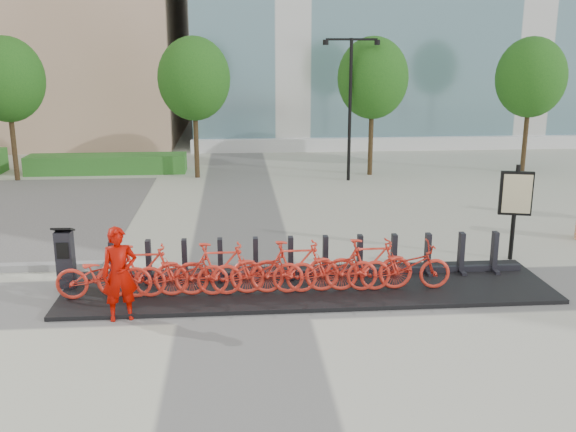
{
  "coord_description": "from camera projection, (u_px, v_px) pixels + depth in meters",
  "views": [
    {
      "loc": [
        -0.1,
        -11.63,
        4.66
      ],
      "look_at": [
        1.0,
        1.5,
        1.2
      ],
      "focal_mm": 40.0,
      "sensor_mm": 36.0,
      "label": 1
    }
  ],
  "objects": [
    {
      "name": "dock_rail_posts",
      "position": [
        308.0,
        257.0,
        13.13
      ],
      "size": [
        8.02,
        0.5,
        0.85
      ],
      "primitive_type": null,
      "color": "black",
      "rests_on": "dock_pad"
    },
    {
      "name": "ground",
      "position": [
        243.0,
        297.0,
        12.4
      ],
      "size": [
        120.0,
        120.0,
        0.0
      ],
      "primitive_type": "plane",
      "color": "#A9AA9A"
    },
    {
      "name": "tree_2",
      "position": [
        373.0,
        78.0,
        23.46
      ],
      "size": [
        2.6,
        2.6,
        5.1
      ],
      "color": "brown",
      "rests_on": "ground"
    },
    {
      "name": "streetlamp",
      "position": [
        350.0,
        93.0,
        22.53
      ],
      "size": [
        2.0,
        0.2,
        5.0
      ],
      "color": "black",
      "rests_on": "ground"
    },
    {
      "name": "bike_5",
      "position": [
        295.0,
        267.0,
        12.28
      ],
      "size": [
        1.73,
        0.49,
        1.04
      ],
      "primitive_type": "imported",
      "rotation": [
        0.0,
        0.0,
        1.57
      ],
      "color": "red",
      "rests_on": "dock_pad"
    },
    {
      "name": "tree_1",
      "position": [
        194.0,
        79.0,
        22.94
      ],
      "size": [
        2.6,
        2.6,
        5.1
      ],
      "color": "brown",
      "rests_on": "ground"
    },
    {
      "name": "bike_4",
      "position": [
        257.0,
        270.0,
        12.24
      ],
      "size": [
        1.79,
        0.62,
        0.94
      ],
      "primitive_type": "imported",
      "rotation": [
        0.0,
        0.0,
        1.57
      ],
      "color": "red",
      "rests_on": "dock_pad"
    },
    {
      "name": "worker_red",
      "position": [
        120.0,
        274.0,
        11.17
      ],
      "size": [
        0.69,
        0.53,
        1.68
      ],
      "primitive_type": "imported",
      "rotation": [
        0.0,
        0.0,
        0.23
      ],
      "color": "#A40800",
      "rests_on": "ground"
    },
    {
      "name": "bike_1",
      "position": [
        142.0,
        271.0,
        12.05
      ],
      "size": [
        1.73,
        0.49,
        1.04
      ],
      "primitive_type": "imported",
      "rotation": [
        0.0,
        0.0,
        1.57
      ],
      "color": "red",
      "rests_on": "dock_pad"
    },
    {
      "name": "hedge_b",
      "position": [
        107.0,
        164.0,
        24.63
      ],
      "size": [
        6.0,
        1.2,
        0.7
      ],
      "primitive_type": "cube",
      "color": "#2B5A23",
      "rests_on": "ground"
    },
    {
      "name": "bike_2",
      "position": [
        181.0,
        272.0,
        12.12
      ],
      "size": [
        1.79,
        0.62,
        0.94
      ],
      "primitive_type": "imported",
      "rotation": [
        0.0,
        0.0,
        1.57
      ],
      "color": "red",
      "rests_on": "dock_pad"
    },
    {
      "name": "bike_7",
      "position": [
        369.0,
        265.0,
        12.4
      ],
      "size": [
        1.73,
        0.49,
        1.04
      ],
      "primitive_type": "imported",
      "rotation": [
        0.0,
        0.0,
        1.57
      ],
      "color": "red",
      "rests_on": "dock_pad"
    },
    {
      "name": "bike_3",
      "position": [
        219.0,
        269.0,
        12.17
      ],
      "size": [
        1.73,
        0.49,
        1.04
      ],
      "primitive_type": "imported",
      "rotation": [
        0.0,
        0.0,
        1.57
      ],
      "color": "red",
      "rests_on": "dock_pad"
    },
    {
      "name": "map_sign",
      "position": [
        516.0,
        197.0,
        14.24
      ],
      "size": [
        0.72,
        0.28,
        2.18
      ],
      "rotation": [
        0.0,
        0.0,
        -0.25
      ],
      "color": "black",
      "rests_on": "ground"
    },
    {
      "name": "tree_3",
      "position": [
        531.0,
        78.0,
        23.95
      ],
      "size": [
        2.6,
        2.6,
        5.1
      ],
      "color": "brown",
      "rests_on": "ground"
    },
    {
      "name": "kiosk",
      "position": [
        65.0,
        258.0,
        12.54
      ],
      "size": [
        0.39,
        0.34,
        1.26
      ],
      "rotation": [
        0.0,
        0.0,
        -0.04
      ],
      "color": "black",
      "rests_on": "dock_pad"
    },
    {
      "name": "tree_0",
      "position": [
        7.0,
        80.0,
        22.41
      ],
      "size": [
        2.6,
        2.6,
        5.1
      ],
      "color": "brown",
      "rests_on": "ground"
    },
    {
      "name": "bike_8",
      "position": [
        405.0,
        266.0,
        12.47
      ],
      "size": [
        1.79,
        0.62,
        0.94
      ],
      "primitive_type": "imported",
      "rotation": [
        0.0,
        0.0,
        1.57
      ],
      "color": "red",
      "rests_on": "dock_pad"
    },
    {
      "name": "bike_0",
      "position": [
        104.0,
        275.0,
        12.0
      ],
      "size": [
        1.79,
        0.62,
        0.94
      ],
      "primitive_type": "imported",
      "rotation": [
        0.0,
        0.0,
        1.57
      ],
      "color": "red",
      "rests_on": "dock_pad"
    },
    {
      "name": "bike_6",
      "position": [
        332.0,
        268.0,
        12.35
      ],
      "size": [
        1.79,
        0.62,
        0.94
      ],
      "primitive_type": "imported",
      "rotation": [
        0.0,
        0.0,
        1.57
      ],
      "color": "red",
      "rests_on": "dock_pad"
    },
    {
      "name": "dock_pad",
      "position": [
        308.0,
        287.0,
        12.79
      ],
      "size": [
        9.6,
        2.4,
        0.08
      ],
      "primitive_type": "cube",
      "color": "black",
      "rests_on": "ground"
    }
  ]
}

